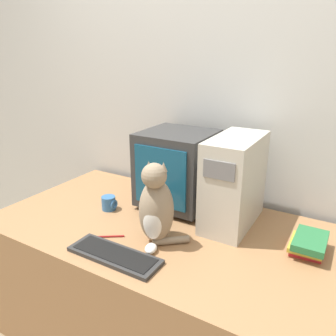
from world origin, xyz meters
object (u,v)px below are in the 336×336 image
at_px(crt_monitor, 177,169).
at_px(pen, 109,236).
at_px(keyboard, 114,255).
at_px(mug, 109,203).
at_px(computer_tower, 234,181).
at_px(book_stack, 308,244).
at_px(cat, 156,208).

bearing_deg(crt_monitor, pen, -102.47).
height_order(keyboard, mug, mug).
height_order(pen, mug, mug).
height_order(computer_tower, book_stack, computer_tower).
bearing_deg(computer_tower, crt_monitor, 173.61).
distance_m(crt_monitor, pen, 0.54).
distance_m(crt_monitor, keyboard, 0.63).
distance_m(keyboard, book_stack, 0.86).
xyz_separation_m(computer_tower, book_stack, (0.39, -0.09, -0.19)).
distance_m(crt_monitor, mug, 0.43).
xyz_separation_m(keyboard, mug, (-0.32, 0.35, 0.03)).
xyz_separation_m(computer_tower, cat, (-0.24, -0.36, -0.06)).
distance_m(computer_tower, cat, 0.43).
xyz_separation_m(crt_monitor, pen, (-0.11, -0.48, -0.22)).
xyz_separation_m(cat, book_stack, (0.63, 0.26, -0.13)).
height_order(cat, book_stack, cat).
bearing_deg(keyboard, book_stack, 33.05).
height_order(cat, pen, cat).
height_order(computer_tower, pen, computer_tower).
bearing_deg(cat, mug, 142.90).
relative_size(keyboard, pen, 3.36).
distance_m(book_stack, mug, 1.05).
relative_size(cat, pen, 3.17).
bearing_deg(pen, book_stack, 22.68).
bearing_deg(crt_monitor, cat, -74.50).
bearing_deg(mug, pen, -50.26).
distance_m(keyboard, mug, 0.48).
bearing_deg(pen, crt_monitor, 77.53).
relative_size(crt_monitor, keyboard, 1.02).
bearing_deg(cat, computer_tower, 38.29).
xyz_separation_m(computer_tower, pen, (-0.46, -0.44, -0.23)).
relative_size(crt_monitor, mug, 5.16).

